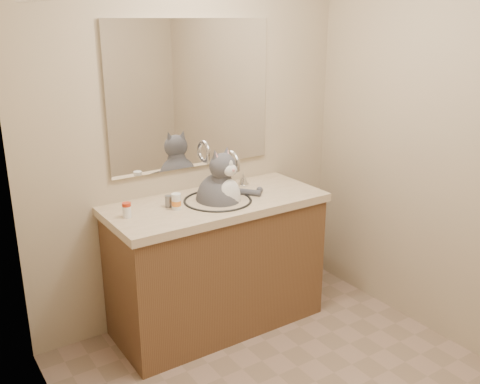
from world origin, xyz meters
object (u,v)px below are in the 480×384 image
(grey_canister, at_px, (169,201))
(pill_bottle_redcap, at_px, (127,210))
(pill_bottle_orange, at_px, (176,202))
(cat, at_px, (220,198))

(grey_canister, bearing_deg, pill_bottle_redcap, -174.06)
(pill_bottle_redcap, height_order, pill_bottle_orange, pill_bottle_orange)
(cat, height_order, pill_bottle_orange, cat)
(pill_bottle_redcap, distance_m, pill_bottle_orange, 0.29)
(pill_bottle_redcap, bearing_deg, grey_canister, 5.94)
(pill_bottle_redcap, relative_size, grey_canister, 1.25)
(pill_bottle_orange, bearing_deg, cat, 0.35)
(pill_bottle_redcap, bearing_deg, pill_bottle_orange, -6.73)
(pill_bottle_redcap, xyz_separation_m, pill_bottle_orange, (0.29, -0.03, 0.00))
(cat, xyz_separation_m, grey_canister, (-0.31, 0.06, 0.02))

